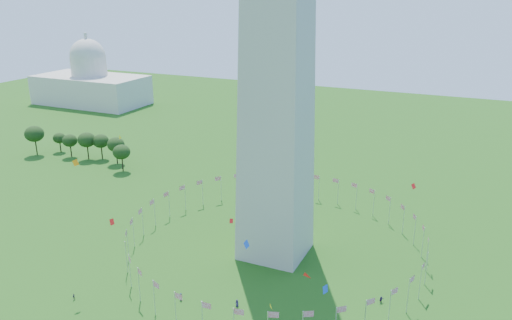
{
  "coord_description": "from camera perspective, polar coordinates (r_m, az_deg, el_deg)",
  "views": [
    {
      "loc": [
        45.89,
        -64.75,
        69.12
      ],
      "look_at": [
        0.92,
        35.0,
        31.88
      ],
      "focal_mm": 35.0,
      "sensor_mm": 36.0,
      "label": 1
    }
  ],
  "objects": [
    {
      "name": "tree_line_west",
      "position": [
        226.13,
        -19.28,
        1.41
      ],
      "size": [
        55.99,
        15.7,
        12.86
      ],
      "color": "#224316",
      "rests_on": "ground"
    },
    {
      "name": "capitol_building",
      "position": [
        336.23,
        -18.55,
        9.96
      ],
      "size": [
        70.0,
        35.0,
        46.0
      ],
      "primitive_type": null,
      "color": "beige",
      "rests_on": "ground"
    },
    {
      "name": "kites_aloft",
      "position": [
        106.95,
        -1.18,
        -10.17
      ],
      "size": [
        119.09,
        71.82,
        36.67
      ],
      "color": "red",
      "rests_on": "ground"
    },
    {
      "name": "flag_ring",
      "position": [
        139.46,
        2.21,
        -8.82
      ],
      "size": [
        80.24,
        80.24,
        9.0
      ],
      "color": "silver",
      "rests_on": "ground"
    }
  ]
}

